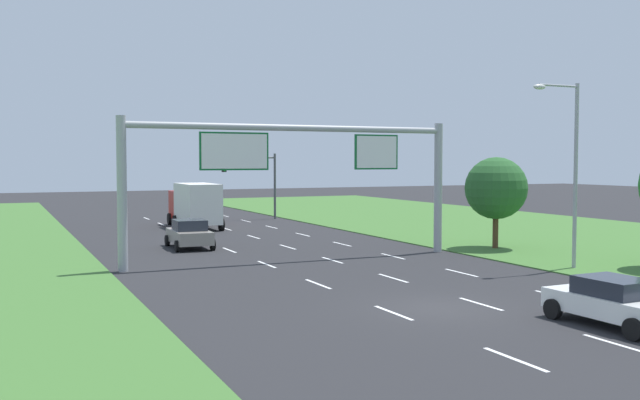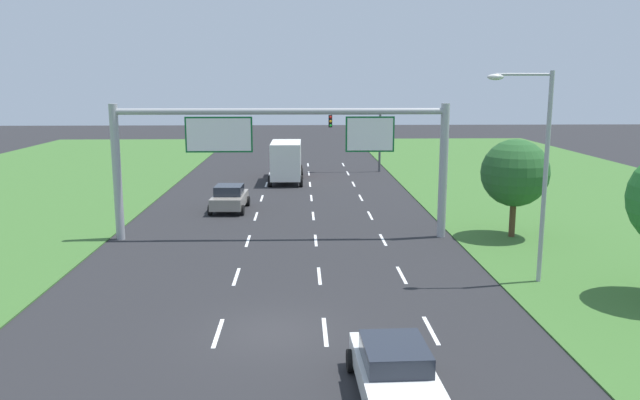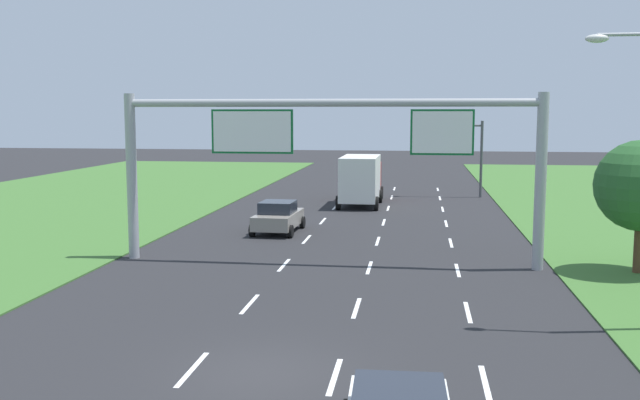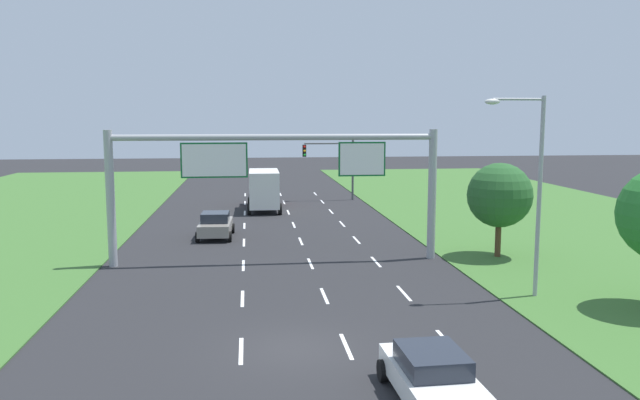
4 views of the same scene
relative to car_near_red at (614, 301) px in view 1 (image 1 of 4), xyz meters
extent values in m
plane|color=#262628|center=(-3.37, 4.35, -0.76)|extent=(200.00, 200.00, 0.00)
cube|color=white|center=(-5.12, -1.65, -0.75)|extent=(0.14, 2.40, 0.01)
cube|color=white|center=(-5.12, 4.35, -0.75)|extent=(0.14, 2.40, 0.01)
cube|color=white|center=(-5.12, 10.35, -0.75)|extent=(0.14, 2.40, 0.01)
cube|color=white|center=(-5.12, 16.35, -0.75)|extent=(0.14, 2.40, 0.01)
cube|color=white|center=(-5.12, 22.35, -0.75)|extent=(0.14, 2.40, 0.01)
cube|color=white|center=(-5.12, 28.35, -0.75)|extent=(0.14, 2.40, 0.01)
cube|color=white|center=(-5.12, 34.35, -0.75)|extent=(0.14, 2.40, 0.01)
cube|color=white|center=(-5.12, 40.35, -0.75)|extent=(0.14, 2.40, 0.01)
cube|color=white|center=(-5.12, 46.35, -0.75)|extent=(0.14, 2.40, 0.01)
cube|color=white|center=(-1.62, -1.65, -0.75)|extent=(0.14, 2.40, 0.01)
cube|color=white|center=(-1.62, 4.35, -0.75)|extent=(0.14, 2.40, 0.01)
cube|color=white|center=(-1.62, 10.35, -0.75)|extent=(0.14, 2.40, 0.01)
cube|color=white|center=(-1.62, 16.35, -0.75)|extent=(0.14, 2.40, 0.01)
cube|color=white|center=(-1.62, 22.35, -0.75)|extent=(0.14, 2.40, 0.01)
cube|color=white|center=(-1.62, 28.35, -0.75)|extent=(0.14, 2.40, 0.01)
cube|color=white|center=(-1.62, 34.35, -0.75)|extent=(0.14, 2.40, 0.01)
cube|color=white|center=(-1.62, 40.35, -0.75)|extent=(0.14, 2.40, 0.01)
cube|color=white|center=(-1.62, 46.35, -0.75)|extent=(0.14, 2.40, 0.01)
cube|color=white|center=(1.88, 4.35, -0.75)|extent=(0.14, 2.40, 0.01)
cube|color=white|center=(1.88, 10.35, -0.75)|extent=(0.14, 2.40, 0.01)
cube|color=white|center=(1.88, 16.35, -0.75)|extent=(0.14, 2.40, 0.01)
cube|color=white|center=(1.88, 22.35, -0.75)|extent=(0.14, 2.40, 0.01)
cube|color=white|center=(1.88, 28.35, -0.75)|extent=(0.14, 2.40, 0.01)
cube|color=white|center=(1.88, 34.35, -0.75)|extent=(0.14, 2.40, 0.01)
cube|color=white|center=(1.88, 40.35, -0.75)|extent=(0.14, 2.40, 0.01)
cube|color=white|center=(1.88, 46.35, -0.75)|extent=(0.14, 2.40, 0.01)
cube|color=white|center=(0.00, 0.00, -0.13)|extent=(2.01, 4.19, 0.62)
cube|color=#232833|center=(0.00, 0.00, 0.44)|extent=(1.68, 2.08, 0.53)
cylinder|color=black|center=(-1.01, 1.49, -0.44)|extent=(0.24, 0.65, 0.64)
cylinder|color=black|center=(0.91, 1.55, -0.44)|extent=(0.24, 0.65, 0.64)
cylinder|color=black|center=(-0.91, -1.55, -0.44)|extent=(0.24, 0.65, 0.64)
cube|color=gray|center=(-6.91, 24.22, -0.08)|extent=(2.09, 4.17, 0.72)
cube|color=#232833|center=(-6.91, 24.13, 0.58)|extent=(1.76, 1.95, 0.60)
cylinder|color=black|center=(-7.84, 25.76, -0.44)|extent=(0.24, 0.65, 0.64)
cylinder|color=black|center=(-5.87, 25.69, -0.44)|extent=(0.24, 0.65, 0.64)
cylinder|color=black|center=(-7.95, 22.76, -0.44)|extent=(0.24, 0.65, 0.64)
cylinder|color=black|center=(-5.98, 22.69, -0.44)|extent=(0.24, 0.65, 0.64)
cube|color=#B21E19|center=(-3.49, 39.02, 0.79)|extent=(2.22, 2.12, 2.20)
cube|color=silver|center=(-3.53, 35.23, 1.13)|extent=(2.41, 5.22, 2.87)
cylinder|color=black|center=(-4.62, 39.54, -0.31)|extent=(0.29, 0.90, 0.90)
cylinder|color=black|center=(-2.36, 39.51, -0.31)|extent=(0.29, 0.90, 0.90)
cylinder|color=black|center=(-4.72, 37.24, -0.31)|extent=(0.29, 0.90, 0.90)
cylinder|color=black|center=(-2.30, 37.21, -0.31)|extent=(0.29, 0.90, 0.90)
cylinder|color=black|center=(-4.76, 33.24, -0.31)|extent=(0.29, 0.90, 0.90)
cylinder|color=black|center=(-2.34, 33.22, -0.31)|extent=(0.29, 0.90, 0.90)
cylinder|color=#9EA0A5|center=(-11.77, 16.92, 2.74)|extent=(0.44, 0.44, 7.00)
cylinder|color=#9EA0A5|center=(5.03, 16.92, 2.74)|extent=(0.44, 0.44, 7.00)
cylinder|color=#9EA0A5|center=(-3.37, 16.92, 5.84)|extent=(16.80, 0.32, 0.32)
cube|color=#0C5B28|center=(-6.52, 16.92, 4.68)|extent=(3.41, 0.12, 1.81)
cube|color=white|center=(-6.52, 16.86, 4.68)|extent=(3.25, 0.01, 1.65)
cube|color=#0C5B28|center=(1.18, 16.92, 4.68)|extent=(2.50, 0.12, 1.81)
cube|color=white|center=(1.18, 16.86, 4.68)|extent=(2.34, 0.01, 1.65)
cylinder|color=#47494F|center=(4.84, 41.37, 2.04)|extent=(0.20, 0.20, 5.60)
cylinder|color=#47494F|center=(2.59, 41.37, 4.49)|extent=(4.50, 0.14, 0.14)
cube|color=black|center=(0.34, 41.37, 3.84)|extent=(0.32, 0.36, 1.10)
sphere|color=red|center=(0.34, 41.17, 4.21)|extent=(0.22, 0.22, 0.22)
sphere|color=orange|center=(0.34, 41.17, 3.84)|extent=(0.22, 0.22, 0.22)
sphere|color=green|center=(0.34, 41.17, 3.47)|extent=(0.22, 0.22, 0.22)
cylinder|color=#9EA0A5|center=(7.30, 9.17, 3.49)|extent=(0.18, 0.18, 8.50)
cylinder|color=#9EA0A5|center=(6.20, 9.17, 7.59)|extent=(2.20, 0.10, 0.10)
ellipsoid|color=silver|center=(5.10, 9.17, 7.49)|extent=(0.64, 0.32, 0.24)
cylinder|color=#513823|center=(8.71, 16.64, 0.31)|extent=(0.32, 0.32, 2.13)
sphere|color=#265828|center=(8.71, 16.64, 2.69)|extent=(3.50, 3.50, 3.50)
camera|label=1|loc=(-16.88, -15.65, 4.23)|focal=40.00mm
camera|label=2|loc=(-2.41, -14.92, 7.30)|focal=35.00mm
camera|label=3|loc=(0.25, -11.78, 5.47)|focal=40.00mm
camera|label=4|loc=(-4.80, -15.46, 6.85)|focal=35.00mm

